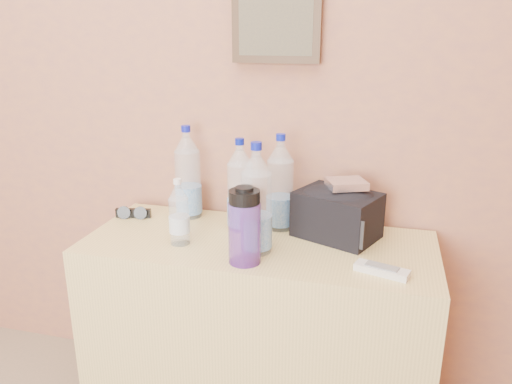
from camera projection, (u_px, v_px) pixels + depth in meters
picture_frame at (276, 24)px, 1.65m from camera, size 0.30×0.03×0.25m
dresser at (258, 335)px, 1.76m from camera, size 1.15×0.48×0.72m
pet_large_a at (188, 177)px, 1.82m from camera, size 0.09×0.09×0.34m
pet_large_b at (280, 188)px, 1.71m from camera, size 0.09×0.09×0.33m
pet_large_c at (240, 190)px, 1.71m from camera, size 0.09×0.09×0.32m
pet_large_d at (256, 205)px, 1.53m from camera, size 0.09×0.09×0.35m
pet_small at (179, 216)px, 1.60m from camera, size 0.06×0.06×0.22m
nalgene_bottle at (245, 226)px, 1.46m from camera, size 0.10×0.10×0.24m
sunglasses at (133, 213)px, 1.85m from camera, size 0.14×0.07×0.03m
ac_remote at (382, 270)px, 1.42m from camera, size 0.16×0.09×0.02m
toiletry_bag at (337, 212)px, 1.66m from camera, size 0.31×0.27×0.18m
foil_packet at (346, 184)px, 1.62m from camera, size 0.15×0.14×0.03m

